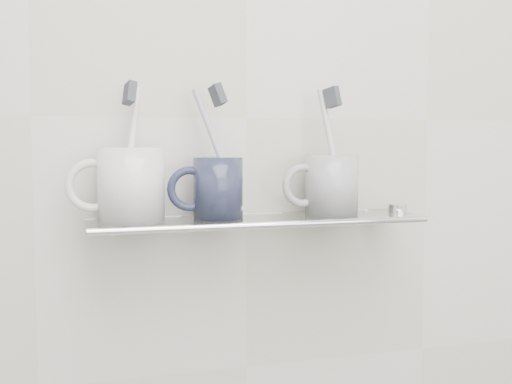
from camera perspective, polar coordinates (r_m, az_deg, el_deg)
name	(u,v)px	position (r m, az deg, el deg)	size (l,w,h in m)	color
wall_back	(247,118)	(1.01, -0.83, 6.59)	(2.50, 2.50, 0.00)	beige
shelf_glass	(258,220)	(0.96, 0.18, -2.53)	(0.50, 0.12, 0.01)	silver
shelf_rail	(269,225)	(0.91, 1.20, -2.95)	(0.01, 0.01, 0.50)	silver
bracket_left	(112,229)	(0.97, -12.64, -3.22)	(0.02, 0.02, 0.03)	silver
bracket_right	(371,219)	(1.08, 10.19, -2.38)	(0.02, 0.02, 0.03)	silver
mug_left	(131,185)	(0.92, -11.04, 0.63)	(0.09, 0.09, 0.10)	silver
mug_left_handle	(92,186)	(0.92, -14.33, 0.56)	(0.07, 0.07, 0.01)	silver
toothbrush_left	(131,150)	(0.92, -11.09, 3.65)	(0.01, 0.01, 0.19)	silver
bristles_left	(130,93)	(0.92, -11.17, 8.62)	(0.01, 0.02, 0.03)	#33373D
mug_center	(218,188)	(0.94, -3.39, 0.34)	(0.07, 0.07, 0.09)	#171C30
mug_center_handle	(190,189)	(0.93, -5.92, 0.29)	(0.07, 0.07, 0.01)	#171C30
toothbrush_center	(218,150)	(0.94, -3.40, 3.74)	(0.01, 0.01, 0.19)	#8B91AE
bristles_center	(218,95)	(0.94, -3.42, 8.61)	(0.01, 0.02, 0.03)	#33373D
mug_right	(332,185)	(1.00, 6.74, 0.63)	(0.08, 0.08, 0.09)	white
mug_right_handle	(303,186)	(0.98, 4.22, 0.58)	(0.07, 0.07, 0.01)	white
toothbrush_right	(332,150)	(1.00, 6.77, 3.77)	(0.01, 0.01, 0.19)	silver
bristles_right	(333,97)	(1.00, 6.82, 8.36)	(0.01, 0.02, 0.03)	#33373D
chrome_cap	(397,208)	(1.05, 12.45, -1.41)	(0.03, 0.03, 0.01)	silver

